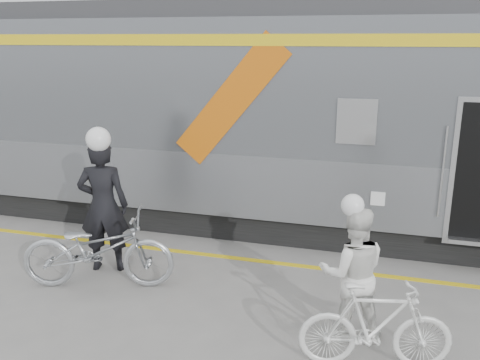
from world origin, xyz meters
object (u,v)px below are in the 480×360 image
(bicycle_left, at_px, (98,250))
(bicycle_right, at_px, (376,326))
(man, at_px, (103,206))
(woman, at_px, (352,273))

(bicycle_left, xyz_separation_m, bicycle_right, (3.87, -0.86, -0.07))
(man, height_order, bicycle_right, man)
(man, height_order, bicycle_left, man)
(man, xyz_separation_m, bicycle_left, (0.20, -0.55, -0.46))
(bicycle_left, height_order, bicycle_right, bicycle_left)
(bicycle_right, bearing_deg, bicycle_left, 65.35)
(bicycle_left, relative_size, woman, 1.32)
(man, relative_size, bicycle_left, 0.95)
(man, distance_m, bicycle_right, 4.34)
(bicycle_left, bearing_deg, man, 3.84)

